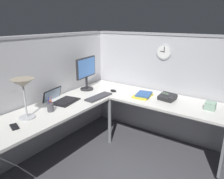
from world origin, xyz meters
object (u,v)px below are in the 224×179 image
object	(u,v)px
pen_cup	(50,107)
wall_clock	(164,52)
desk_lamp_dome	(23,86)
book_stack	(143,95)
monitor	(86,71)
computer_mouse	(113,91)
keyboard	(99,97)
cell_phone	(14,127)
tissue_box	(210,106)
laptop	(60,99)
office_phone	(168,97)

from	to	relation	value
pen_cup	wall_clock	distance (m)	1.74
desk_lamp_dome	book_stack	xyz separation A→B (m)	(1.36, -0.73, -0.34)
monitor	computer_mouse	bearing A→B (deg)	-70.20
computer_mouse	book_stack	xyz separation A→B (m)	(0.07, -0.46, 0.00)
book_stack	keyboard	bearing A→B (deg)	129.24
pen_cup	cell_phone	world-z (taller)	pen_cup
monitor	tissue_box	xyz separation A→B (m)	(0.25, -1.73, -0.25)
laptop	tissue_box	xyz separation A→B (m)	(0.83, -1.71, 0.02)
keyboard	tissue_box	distance (m)	1.43
laptop	book_stack	world-z (taller)	laptop
monitor	pen_cup	size ratio (longest dim) A/B	2.78
laptop	wall_clock	world-z (taller)	wall_clock
pen_cup	cell_phone	xyz separation A→B (m)	(-0.47, -0.01, -0.05)
monitor	book_stack	distance (m)	0.93
cell_phone	office_phone	size ratio (longest dim) A/B	0.63
desk_lamp_dome	tissue_box	distance (m)	2.15
monitor	laptop	world-z (taller)	monitor
monitor	desk_lamp_dome	size ratio (longest dim) A/B	1.12
pen_cup	wall_clock	world-z (taller)	wall_clock
keyboard	tissue_box	xyz separation A→B (m)	(0.44, -1.36, 0.03)
pen_cup	keyboard	bearing A→B (deg)	-14.14
office_phone	wall_clock	distance (m)	0.67
desk_lamp_dome	pen_cup	xyz separation A→B (m)	(0.27, -0.07, -0.31)
laptop	pen_cup	world-z (taller)	pen_cup
monitor	laptop	bearing A→B (deg)	-177.20
laptop	desk_lamp_dome	xyz separation A→B (m)	(-0.57, -0.11, 0.34)
pen_cup	office_phone	xyz separation A→B (m)	(1.15, -0.99, -0.02)
keyboard	desk_lamp_dome	bearing A→B (deg)	168.08
office_phone	tissue_box	bearing A→B (deg)	-91.54
computer_mouse	wall_clock	xyz separation A→B (m)	(0.44, -0.58, 0.57)
desk_lamp_dome	cell_phone	xyz separation A→B (m)	(-0.20, -0.08, -0.36)
pen_cup	book_stack	bearing A→B (deg)	-31.21
keyboard	cell_phone	size ratio (longest dim) A/B	2.99
computer_mouse	tissue_box	distance (m)	1.34
pen_cup	tissue_box	world-z (taller)	pen_cup
book_stack	monitor	bearing A→B (deg)	103.64
laptop	pen_cup	bearing A→B (deg)	-149.78
laptop	office_phone	world-z (taller)	laptop
keyboard	book_stack	distance (m)	0.63
desk_lamp_dome	keyboard	bearing A→B (deg)	-14.09
pen_cup	tissue_box	xyz separation A→B (m)	(1.13, -1.53, -0.01)
pen_cup	wall_clock	bearing A→B (deg)	-27.72
desk_lamp_dome	wall_clock	size ratio (longest dim) A/B	2.02
laptop	keyboard	distance (m)	0.52
tissue_box	wall_clock	size ratio (longest dim) A/B	0.55
keyboard	book_stack	xyz separation A→B (m)	(0.40, -0.48, 0.01)
desk_lamp_dome	wall_clock	world-z (taller)	wall_clock
pen_cup	office_phone	world-z (taller)	pen_cup
laptop	office_phone	bearing A→B (deg)	-54.12
desk_lamp_dome	pen_cup	size ratio (longest dim) A/B	2.47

